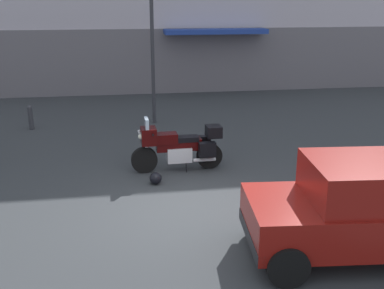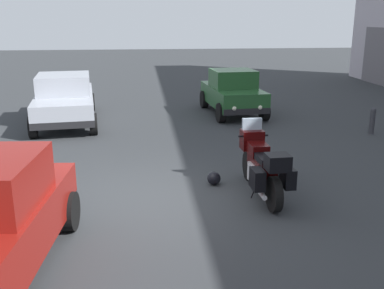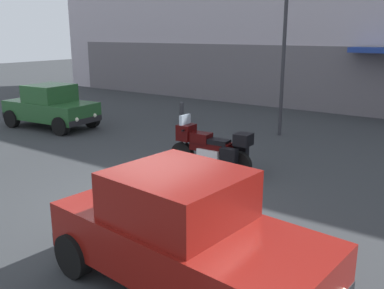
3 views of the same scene
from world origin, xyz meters
TOP-DOWN VIEW (x-y plane):
  - ground_plane at (0.00, 0.00)m, footprint 80.00×80.00m
  - motorcycle at (0.04, 2.25)m, footprint 2.26×0.77m
  - helmet at (-0.61, 1.43)m, footprint 0.28×0.28m
  - car_hatchback_near at (2.48, -2.12)m, footprint 3.98×2.09m
  - car_compact_side at (-7.46, 3.18)m, footprint 3.57×1.96m
  - streetlamp_curbside at (-0.22, 6.74)m, footprint 0.28×0.94m
  - bollard_curbside at (-4.22, 6.71)m, footprint 0.16×0.16m

SIDE VIEW (x-z plane):
  - ground_plane at x=0.00m, z-range 0.00..0.00m
  - helmet at x=-0.61m, z-range 0.00..0.28m
  - bollard_curbside at x=-4.22m, z-range 0.03..0.81m
  - motorcycle at x=0.04m, z-range -0.06..1.30m
  - car_compact_side at x=-7.46m, z-range -0.01..1.55m
  - car_hatchback_near at x=2.48m, z-range -0.01..1.63m
  - streetlamp_curbside at x=-0.22m, z-range 0.53..5.52m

